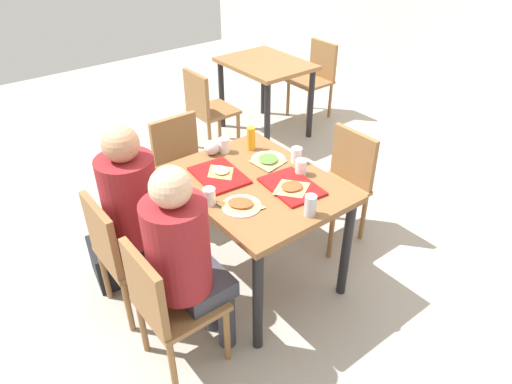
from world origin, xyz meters
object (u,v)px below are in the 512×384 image
at_px(main_table, 256,196).
at_px(plastic_cup_c, 224,145).
at_px(person_in_brown_jacket, 185,254).
at_px(pizza_slice_a, 221,171).
at_px(chair_far_side, 342,179).
at_px(tray_red_far, 292,186).
at_px(paper_plate_center, 268,159).
at_px(paper_plate_near_edge, 241,206).
at_px(person_in_red, 138,206).
at_px(chair_near_left, 122,249).
at_px(tray_red_near, 219,175).
at_px(plastic_cup_b, 209,196).
at_px(background_chair_near, 206,106).
at_px(pizza_slice_d, 241,204).
at_px(foil_bundle, 212,147).
at_px(plastic_cup_a, 296,155).
at_px(chair_near_right, 166,302).
at_px(soda_can, 310,205).
at_px(background_table, 265,75).
at_px(condiment_bottle, 251,139).
at_px(pizza_slice_b, 292,187).
at_px(background_chair_far, 316,74).
at_px(handbag, 106,262).
at_px(plastic_cup_d, 301,167).
at_px(chair_left_end, 183,164).
at_px(pizza_slice_c, 268,160).

distance_m(main_table, plastic_cup_c, 0.45).
xyz_separation_m(person_in_brown_jacket, pizza_slice_a, (-0.46, 0.53, 0.07)).
xyz_separation_m(chair_far_side, tray_red_far, (0.18, -0.67, 0.30)).
xyz_separation_m(paper_plate_center, paper_plate_near_edge, (0.32, -0.45, 0.00)).
xyz_separation_m(main_table, person_in_red, (-0.26, -0.66, 0.07)).
xyz_separation_m(chair_near_left, tray_red_near, (0.08, 0.65, 0.30)).
bearing_deg(chair_far_side, tray_red_far, -74.70).
bearing_deg(plastic_cup_b, background_chair_near, 148.14).
bearing_deg(pizza_slice_d, chair_far_side, 98.46).
distance_m(pizza_slice_d, foil_bundle, 0.64).
relative_size(paper_plate_center, plastic_cup_a, 2.20).
relative_size(plastic_cup_b, plastic_cup_c, 1.00).
relative_size(person_in_brown_jacket, paper_plate_center, 5.64).
xyz_separation_m(chair_near_right, soda_can, (0.18, 0.82, 0.35)).
bearing_deg(paper_plate_near_edge, soda_can, 40.49).
relative_size(plastic_cup_c, background_table, 0.11).
bearing_deg(tray_red_near, condiment_bottle, 113.07).
distance_m(chair_near_right, plastic_cup_a, 1.23).
relative_size(chair_near_left, background_chair_near, 1.00).
relative_size(pizza_slice_b, plastic_cup_a, 2.12).
height_order(main_table, background_chair_far, background_chair_far).
relative_size(chair_near_left, soda_can, 6.81).
bearing_deg(pizza_slice_d, plastic_cup_c, 153.15).
relative_size(person_in_brown_jacket, pizza_slice_b, 5.86).
distance_m(paper_plate_center, pizza_slice_d, 0.55).
bearing_deg(background_chair_near, plastic_cup_b, -31.86).
distance_m(paper_plate_near_edge, handbag, 1.16).
height_order(paper_plate_center, foil_bundle, foil_bundle).
bearing_deg(plastic_cup_d, chair_near_left, -109.09).
height_order(paper_plate_near_edge, plastic_cup_c, plastic_cup_c).
height_order(pizza_slice_b, soda_can, soda_can).
relative_size(chair_left_end, pizza_slice_c, 3.07).
height_order(person_in_red, background_table, person_in_red).
height_order(pizza_slice_d, plastic_cup_a, plastic_cup_a).
xyz_separation_m(chair_near_right, chair_left_end, (-1.17, 0.80, 0.00)).
bearing_deg(chair_far_side, chair_left_end, -138.83).
relative_size(pizza_slice_c, background_table, 0.30).
xyz_separation_m(paper_plate_center, plastic_cup_d, (0.26, 0.04, 0.05)).
bearing_deg(paper_plate_near_edge, pizza_slice_d, -159.27).
distance_m(chair_near_left, paper_plate_center, 1.07).
xyz_separation_m(person_in_red, condiment_bottle, (-0.08, 0.88, 0.12)).
bearing_deg(handbag, plastic_cup_d, 56.36).
xyz_separation_m(main_table, soda_can, (0.45, 0.02, 0.17)).
height_order(paper_plate_center, soda_can, soda_can).
distance_m(person_in_brown_jacket, paper_plate_near_edge, 0.44).
height_order(pizza_slice_a, soda_can, soda_can).
height_order(chair_far_side, soda_can, soda_can).
bearing_deg(plastic_cup_d, condiment_bottle, -174.74).
bearing_deg(handbag, chair_near_left, 2.54).
distance_m(chair_left_end, paper_plate_center, 0.84).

